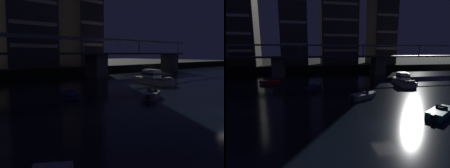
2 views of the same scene
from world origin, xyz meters
The scene contains 6 objects.
river_bridge centered at (0.00, 39.09, 4.33)m, with size 99.82×6.40×9.38m.
tower_central centered at (5.43, 55.13, 16.12)m, with size 13.96×9.28×28.15m.
tower_east_tall centered at (23.51, 56.12, 17.90)m, with size 8.85×12.23×31.70m.
cabin_cruiser_near_left centered at (13.86, 20.62, 1.05)m, with size 4.07×9.36×2.79m.
speedboat_near_center centered at (1.07, 10.95, 0.41)m, with size 4.92×3.44×1.16m.
speedboat_mid_right centered at (-6.57, 18.68, 0.41)m, with size 3.25×5.01×1.16m.
Camera 1 is at (-25.92, -9.77, 5.77)m, focal length 41.85 mm.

